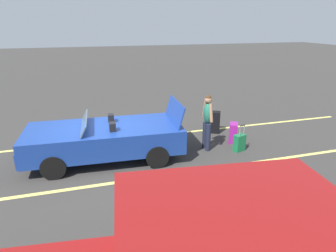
{
  "coord_description": "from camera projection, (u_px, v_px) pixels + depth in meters",
  "views": [
    {
      "loc": [
        0.44,
        7.55,
        3.59
      ],
      "look_at": [
        -1.81,
        -0.08,
        0.75
      ],
      "focal_mm": 31.29,
      "sensor_mm": 36.0,
      "label": 1
    }
  ],
  "objects": [
    {
      "name": "suitcase_large_black",
      "position": [
        213.0,
        122.0,
        9.97
      ],
      "size": [
        0.56,
        0.47,
        0.74
      ],
      "rotation": [
        0.0,
        0.0,
        4.23
      ],
      "color": "black",
      "rests_on": "ground_plane"
    },
    {
      "name": "lot_line_near",
      "position": [
        103.0,
        141.0,
        9.34
      ],
      "size": [
        18.0,
        0.12,
        0.01
      ],
      "primitive_type": "cube",
      "color": "#EAE066",
      "rests_on": "ground_plane"
    },
    {
      "name": "ground_plane",
      "position": [
        107.0,
        158.0,
        8.15
      ],
      "size": [
        80.0,
        80.0,
        0.0
      ],
      "primitive_type": "plane",
      "color": "#383533"
    },
    {
      "name": "suitcase_small_carryon",
      "position": [
        239.0,
        143.0,
        8.56
      ],
      "size": [
        0.39,
        0.3,
        0.82
      ],
      "rotation": [
        0.0,
        0.0,
        5.03
      ],
      "color": "#19723F",
      "rests_on": "ground_plane"
    },
    {
      "name": "traveler_person",
      "position": [
        207.0,
        119.0,
        8.44
      ],
      "size": [
        0.24,
        0.61,
        1.65
      ],
      "rotation": [
        0.0,
        0.0,
        0.05
      ],
      "color": "#1E2338",
      "rests_on": "ground_plane"
    },
    {
      "name": "convertible_car",
      "position": [
        98.0,
        139.0,
        7.91
      ],
      "size": [
        4.22,
        2.0,
        1.53
      ],
      "rotation": [
        0.0,
        0.0,
        -0.05
      ],
      "color": "navy",
      "rests_on": "ground_plane"
    },
    {
      "name": "lot_line_mid",
      "position": [
        112.0,
        183.0,
        6.9
      ],
      "size": [
        18.0,
        0.12,
        0.01
      ],
      "primitive_type": "cube",
      "color": "#EAE066",
      "rests_on": "ground_plane"
    },
    {
      "name": "suitcase_medium_bright",
      "position": [
        233.0,
        133.0,
        9.16
      ],
      "size": [
        0.41,
        0.47,
        0.62
      ],
      "rotation": [
        0.0,
        0.0,
        5.74
      ],
      "color": "#991E8C",
      "rests_on": "ground_plane"
    }
  ]
}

